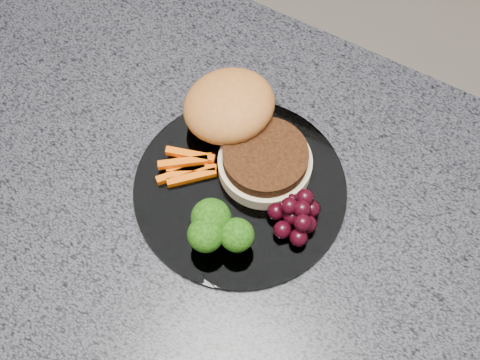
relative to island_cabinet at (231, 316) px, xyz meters
The scene contains 7 objects.
island_cabinet is the anchor object (origin of this frame).
countertop 0.45m from the island_cabinet, ahead, with size 1.20×0.60×0.04m, color #45464F.
plate 0.47m from the island_cabinet, 81.52° to the left, with size 0.26×0.26×0.01m, color white.
burger 0.51m from the island_cabinet, 108.52° to the left, with size 0.20×0.17×0.06m.
carrot_sticks 0.49m from the island_cabinet, 166.06° to the left, with size 0.07×0.07×0.02m.
broccoli 0.51m from the island_cabinet, 73.48° to the right, with size 0.08×0.06×0.05m.
grape_bunch 0.50m from the island_cabinet, 13.15° to the left, with size 0.06×0.06×0.04m.
Camera 1 is at (0.19, -0.30, 1.63)m, focal length 50.00 mm.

